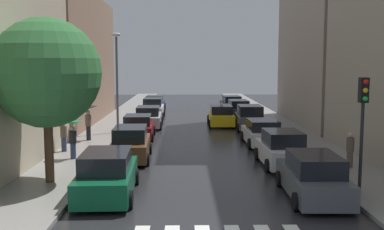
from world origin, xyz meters
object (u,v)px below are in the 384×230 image
object	(u,v)px
parked_car_left_fifth	(153,109)
pedestrian_by_kerb	(350,149)
parked_car_left_second	(131,144)
parked_car_right_fifth	(238,110)
traffic_light_right_corner	(363,110)
parked_car_left_nearest	(107,175)
parked_car_left_fourth	(148,117)
parked_car_right_third	(262,133)
taxi_midroad	(221,116)
parked_car_right_fourth	(250,118)
parked_car_right_sixth	(231,104)
parked_car_left_third	(138,127)
lamp_post_left	(117,75)
pedestrian_far_side	(88,115)
street_tree_left	(46,73)
parked_car_left_sixth	(155,103)
pedestrian_near_tree	(73,131)
pedestrian_foreground	(64,136)
parked_car_right_nearest	(313,177)
parked_car_right_second	(282,150)

from	to	relation	value
parked_car_left_fifth	pedestrian_by_kerb	bearing A→B (deg)	-153.05
parked_car_left_second	parked_car_right_fifth	xyz separation A→B (m)	(7.59, 17.19, -0.02)
parked_car_left_fifth	traffic_light_right_corner	xyz separation A→B (m)	(9.19, -24.98, 2.45)
parked_car_left_nearest	parked_car_left_fourth	xyz separation A→B (m)	(0.16, 18.33, -0.04)
parked_car_right_third	taxi_midroad	bearing A→B (deg)	10.40
parked_car_right_fourth	parked_car_right_sixth	xyz separation A→B (m)	(-0.02, 12.70, -0.09)
parked_car_right_sixth	taxi_midroad	bearing A→B (deg)	166.90
parked_car_left_third	parked_car_left_second	bearing A→B (deg)	-178.80
parked_car_right_fifth	lamp_post_left	size ratio (longest dim) A/B	0.67
parked_car_left_second	parked_car_left_third	world-z (taller)	parked_car_left_second
taxi_midroad	parked_car_left_third	bearing A→B (deg)	136.95
taxi_midroad	pedestrian_by_kerb	bearing A→B (deg)	-162.32
parked_car_right_fifth	pedestrian_far_side	distance (m)	16.18
parked_car_left_nearest	street_tree_left	size ratio (longest dim) A/B	0.73
pedestrian_far_side	street_tree_left	world-z (taller)	street_tree_left
lamp_post_left	parked_car_left_nearest	bearing A→B (deg)	-83.48
parked_car_left_sixth	parked_car_right_fifth	bearing A→B (deg)	-131.14
parked_car_left_second	pedestrian_near_tree	world-z (taller)	pedestrian_near_tree
parked_car_left_nearest	pedestrian_foreground	xyz separation A→B (m)	(-3.66, 8.01, 0.20)
parked_car_left_fifth	taxi_midroad	world-z (taller)	taxi_midroad
parked_car_left_nearest	street_tree_left	bearing A→B (deg)	56.62
parked_car_right_sixth	pedestrian_near_tree	world-z (taller)	pedestrian_near_tree
parked_car_left_nearest	parked_car_left_second	distance (m)	6.46
parked_car_right_nearest	parked_car_right_sixth	size ratio (longest dim) A/B	1.07
parked_car_left_sixth	pedestrian_foreground	world-z (taller)	pedestrian_foreground
parked_car_right_second	pedestrian_foreground	world-z (taller)	pedestrian_foreground
parked_car_left_sixth	lamp_post_left	distance (m)	16.56
pedestrian_by_kerb	parked_car_right_sixth	bearing A→B (deg)	-117.06
parked_car_right_third	pedestrian_near_tree	xyz separation A→B (m)	(-10.34, -4.50, 0.80)
parked_car_left_fourth	parked_car_right_third	size ratio (longest dim) A/B	1.04
parked_car_right_nearest	parked_car_right_second	size ratio (longest dim) A/B	1.12
parked_car_left_third	parked_car_right_nearest	distance (m)	15.59
pedestrian_foreground	parked_car_right_fourth	bearing A→B (deg)	55.28
parked_car_right_sixth	pedestrian_far_side	size ratio (longest dim) A/B	2.07
parked_car_left_nearest	parked_car_left_fifth	size ratio (longest dim) A/B	1.12
parked_car_left_sixth	parked_car_right_third	xyz separation A→B (m)	(7.75, -20.36, 0.00)
street_tree_left	lamp_post_left	xyz separation A→B (m)	(0.90, 13.24, -0.47)
parked_car_right_sixth	parked_car_left_third	bearing A→B (deg)	152.00
pedestrian_by_kerb	pedestrian_far_side	xyz separation A→B (m)	(-13.59, 7.80, 0.74)
parked_car_right_second	traffic_light_right_corner	size ratio (longest dim) A/B	0.98
parked_car_left_sixth	parked_car_left_second	bearing A→B (deg)	-177.55
parked_car_right_nearest	pedestrian_foreground	size ratio (longest dim) A/B	2.85
parked_car_right_fourth	pedestrian_by_kerb	xyz separation A→B (m)	(2.72, -13.28, 0.16)
parked_car_right_nearest	parked_car_right_fifth	bearing A→B (deg)	1.05
parked_car_left_sixth	pedestrian_near_tree	xyz separation A→B (m)	(-2.59, -24.86, 0.81)
street_tree_left	parked_car_right_nearest	bearing A→B (deg)	-11.05
parked_car_right_second	pedestrian_far_side	size ratio (longest dim) A/B	1.98
pedestrian_by_kerb	street_tree_left	xyz separation A→B (m)	(-13.11, -2.25, 3.56)
parked_car_left_second	pedestrian_near_tree	xyz separation A→B (m)	(-2.86, -0.35, 0.73)
parked_car_left_nearest	parked_car_right_nearest	xyz separation A→B (m)	(7.61, -0.40, -0.02)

